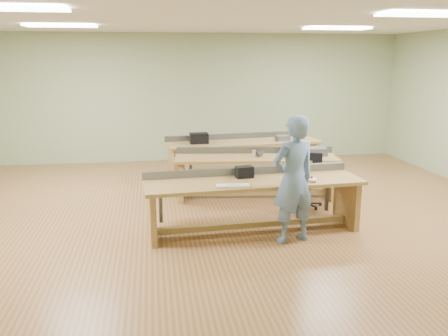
{
  "coord_description": "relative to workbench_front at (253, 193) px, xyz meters",
  "views": [
    {
      "loc": [
        -1.0,
        -7.33,
        2.43
      ],
      "look_at": [
        0.03,
        -0.6,
        0.84
      ],
      "focal_mm": 38.0,
      "sensor_mm": 36.0,
      "label": 1
    }
  ],
  "objects": [
    {
      "name": "floor",
      "position": [
        -0.39,
        0.99,
        -0.56
      ],
      "size": [
        10.0,
        10.0,
        0.0
      ],
      "primitive_type": "plane",
      "color": "#9B603B",
      "rests_on": "ground"
    },
    {
      "name": "wall_back",
      "position": [
        -0.39,
        4.99,
        0.94
      ],
      "size": [
        10.0,
        0.04,
        3.0
      ],
      "primitive_type": "cube",
      "color": "#93A27B",
      "rests_on": "floor"
    },
    {
      "name": "workbench_back",
      "position": [
        0.47,
        3.15,
        0.0
      ],
      "size": [
        3.25,
        1.22,
        0.86
      ],
      "rotation": [
        0.0,
        0.0,
        0.12
      ],
      "color": "#AA7C47",
      "rests_on": "floor"
    },
    {
      "name": "task_chair",
      "position": [
        1.17,
        0.99,
        -0.24
      ],
      "size": [
        0.62,
        0.62,
        0.88
      ],
      "rotation": [
        0.0,
        0.0,
        -0.39
      ],
      "color": "black",
      "rests_on": "floor"
    },
    {
      "name": "parts_bin_grey",
      "position": [
        1.39,
        1.56,
        0.26
      ],
      "size": [
        0.49,
        0.31,
        0.13
      ],
      "primitive_type": "cube",
      "rotation": [
        0.0,
        0.0,
        -0.01
      ],
      "color": "#3E3D40",
      "rests_on": "workbench_mid"
    },
    {
      "name": "laptop_screen",
      "position": [
        0.71,
        0.16,
        0.43
      ],
      "size": [
        0.29,
        0.11,
        0.24
      ],
      "primitive_type": "cube",
      "rotation": [
        0.0,
        0.0,
        -0.32
      ],
      "color": "black",
      "rests_on": "laptop_base"
    },
    {
      "name": "drinks_can",
      "position": [
        0.35,
        1.55,
        0.25
      ],
      "size": [
        0.09,
        0.09,
        0.12
      ],
      "primitive_type": "cylinder",
      "rotation": [
        0.0,
        0.0,
        0.43
      ],
      "color": "silver",
      "rests_on": "workbench_mid"
    },
    {
      "name": "tray_back",
      "position": [
        1.29,
        3.08,
        0.24
      ],
      "size": [
        0.3,
        0.23,
        0.11
      ],
      "primitive_type": "cube",
      "rotation": [
        0.0,
        0.0,
        0.13
      ],
      "color": "#3E3D40",
      "rests_on": "workbench_back"
    },
    {
      "name": "mug",
      "position": [
        0.45,
        1.58,
        0.24
      ],
      "size": [
        0.17,
        0.17,
        0.1
      ],
      "primitive_type": "imported",
      "rotation": [
        0.0,
        0.0,
        -0.43
      ],
      "color": "#3E3D40",
      "rests_on": "workbench_mid"
    },
    {
      "name": "workbench_mid",
      "position": [
        0.4,
        1.61,
        -0.01
      ],
      "size": [
        2.88,
        1.08,
        0.86
      ],
      "rotation": [
        0.0,
        0.0,
        -0.12
      ],
      "color": "#AA7C47",
      "rests_on": "floor"
    },
    {
      "name": "ceiling",
      "position": [
        -0.39,
        0.99,
        2.44
      ],
      "size": [
        10.0,
        10.0,
        0.0
      ],
      "primitive_type": "plane",
      "color": "silver",
      "rests_on": "wall_back"
    },
    {
      "name": "person",
      "position": [
        0.44,
        -0.49,
        0.3
      ],
      "size": [
        0.72,
        0.57,
        1.72
      ],
      "primitive_type": "imported",
      "rotation": [
        0.0,
        0.0,
        3.43
      ],
      "color": "slate",
      "rests_on": "floor"
    },
    {
      "name": "fluor_panels",
      "position": [
        -0.39,
        0.99,
        2.41
      ],
      "size": [
        6.2,
        3.5,
        0.03
      ],
      "color": "white",
      "rests_on": "ceiling"
    },
    {
      "name": "storage_box_back",
      "position": [
        -0.46,
        3.04,
        0.29
      ],
      "size": [
        0.37,
        0.27,
        0.21
      ],
      "primitive_type": "cube",
      "rotation": [
        0.0,
        0.0,
        0.03
      ],
      "color": "black",
      "rests_on": "workbench_back"
    },
    {
      "name": "trackball_mouse",
      "position": [
        0.79,
        -0.22,
        0.22
      ],
      "size": [
        0.18,
        0.19,
        0.06
      ],
      "primitive_type": "ellipsoid",
      "rotation": [
        0.0,
        0.0,
        -0.4
      ],
      "color": "white",
      "rests_on": "workbench_front"
    },
    {
      "name": "laptop_base",
      "position": [
        0.67,
        0.05,
        0.21
      ],
      "size": [
        0.36,
        0.33,
        0.03
      ],
      "primitive_type": "cube",
      "rotation": [
        0.0,
        0.0,
        -0.32
      ],
      "color": "black",
      "rests_on": "workbench_front"
    },
    {
      "name": "parts_bin_teal",
      "position": [
        1.06,
        1.54,
        0.26
      ],
      "size": [
        0.4,
        0.3,
        0.14
      ],
      "primitive_type": "cube",
      "rotation": [
        0.0,
        0.0,
        0.01
      ],
      "color": "#143B44",
      "rests_on": "workbench_mid"
    },
    {
      "name": "keyboard",
      "position": [
        -0.35,
        -0.32,
        0.2
      ],
      "size": [
        0.45,
        0.18,
        0.03
      ],
      "primitive_type": "cube",
      "rotation": [
        0.0,
        0.0,
        -0.08
      ],
      "color": "silver",
      "rests_on": "workbench_front"
    },
    {
      "name": "camera_bag",
      "position": [
        -0.1,
        0.14,
        0.27
      ],
      "size": [
        0.26,
        0.19,
        0.17
      ],
      "primitive_type": "cube",
      "rotation": [
        0.0,
        0.0,
        0.15
      ],
      "color": "black",
      "rests_on": "workbench_front"
    },
    {
      "name": "wall_front",
      "position": [
        -0.39,
        -3.01,
        0.94
      ],
      "size": [
        10.0,
        0.04,
        3.0
      ],
      "primitive_type": "cube",
      "color": "#93A27B",
      "rests_on": "floor"
    },
    {
      "name": "workbench_front",
      "position": [
        0.0,
        0.0,
        0.0
      ],
      "size": [
        3.12,
        1.01,
        0.86
      ],
      "rotation": [
        0.0,
        0.0,
        0.06
      ],
      "color": "#AA7C47",
      "rests_on": "floor"
    }
  ]
}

